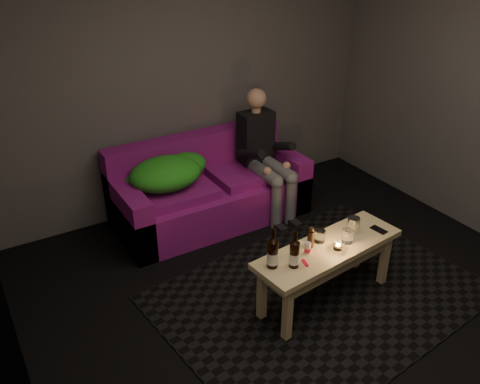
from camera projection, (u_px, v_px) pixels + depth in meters
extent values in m
plane|color=black|center=(332.00, 323.00, 3.71)|extent=(4.50, 4.50, 0.00)
plane|color=#535053|center=(189.00, 77.00, 4.80)|extent=(4.00, 0.00, 4.00)
cube|color=black|center=(320.00, 295.00, 3.99)|extent=(2.60, 2.02, 0.01)
cube|color=#7B106E|center=(211.00, 201.00, 4.94)|extent=(1.83, 0.82, 0.38)
cube|color=#7B106E|center=(195.00, 153.00, 4.99)|extent=(1.83, 0.20, 0.40)
cube|color=#7B106E|center=(129.00, 215.00, 4.52)|extent=(0.18, 0.82, 0.57)
cube|color=#7B106E|center=(281.00, 174.00, 5.27)|extent=(0.18, 0.82, 0.57)
cube|color=#7B106E|center=(175.00, 192.00, 4.62)|extent=(0.69, 0.55, 0.09)
cube|color=#7B106E|center=(247.00, 173.00, 4.97)|extent=(0.69, 0.55, 0.09)
ellipsoid|color=green|center=(166.00, 174.00, 4.54)|extent=(0.66, 0.51, 0.27)
ellipsoid|color=green|center=(186.00, 165.00, 4.77)|extent=(0.40, 0.33, 0.22)
ellipsoid|color=green|center=(141.00, 181.00, 4.56)|extent=(0.29, 0.24, 0.15)
cube|color=black|center=(256.00, 137.00, 4.96)|extent=(0.33, 0.20, 0.50)
sphere|color=tan|center=(256.00, 99.00, 4.78)|extent=(0.19, 0.19, 0.19)
cylinder|color=#555961|center=(264.00, 173.00, 4.83)|extent=(0.13, 0.46, 0.13)
cylinder|color=#555961|center=(278.00, 169.00, 4.90)|extent=(0.13, 0.46, 0.13)
cylinder|color=#555961|center=(276.00, 206.00, 4.78)|extent=(0.10, 0.10, 0.47)
cylinder|color=#555961|center=(290.00, 201.00, 4.85)|extent=(0.10, 0.10, 0.47)
cube|color=black|center=(279.00, 227.00, 4.83)|extent=(0.08, 0.20, 0.05)
cube|color=black|center=(293.00, 222.00, 4.91)|extent=(0.08, 0.20, 0.05)
cube|color=tan|center=(329.00, 249.00, 3.73)|extent=(1.24, 0.52, 0.04)
cube|color=tan|center=(328.00, 257.00, 3.77)|extent=(1.08, 0.41, 0.11)
cube|color=tan|center=(287.00, 314.00, 3.48)|extent=(0.06, 0.06, 0.45)
cube|color=tan|center=(262.00, 293.00, 3.67)|extent=(0.06, 0.06, 0.45)
cube|color=tan|center=(384.00, 260.00, 4.03)|extent=(0.06, 0.06, 0.45)
cube|color=tan|center=(358.00, 244.00, 4.22)|extent=(0.06, 0.06, 0.45)
cylinder|color=black|center=(273.00, 254.00, 3.45)|extent=(0.08, 0.08, 0.21)
cylinder|color=white|center=(273.00, 258.00, 3.47)|extent=(0.08, 0.08, 0.09)
cone|color=black|center=(273.00, 239.00, 3.40)|extent=(0.08, 0.08, 0.03)
cylinder|color=black|center=(273.00, 235.00, 3.38)|extent=(0.03, 0.03, 0.10)
cylinder|color=black|center=(294.00, 255.00, 3.46)|extent=(0.07, 0.07, 0.19)
cylinder|color=white|center=(294.00, 258.00, 3.47)|extent=(0.07, 0.07, 0.08)
cone|color=black|center=(295.00, 241.00, 3.41)|extent=(0.07, 0.07, 0.03)
cylinder|color=black|center=(295.00, 237.00, 3.39)|extent=(0.03, 0.03, 0.09)
cylinder|color=silver|center=(308.00, 248.00, 3.62)|extent=(0.05, 0.05, 0.09)
cylinder|color=black|center=(311.00, 239.00, 3.68)|extent=(0.05, 0.05, 0.13)
cylinder|color=white|center=(320.00, 236.00, 3.75)|extent=(0.11, 0.11, 0.10)
cylinder|color=white|center=(338.00, 246.00, 3.68)|extent=(0.07, 0.07, 0.05)
sphere|color=orange|center=(338.00, 245.00, 3.67)|extent=(0.02, 0.02, 0.02)
cylinder|color=white|center=(348.00, 236.00, 3.75)|extent=(0.08, 0.08, 0.11)
cylinder|color=silver|center=(353.00, 225.00, 3.86)|extent=(0.11, 0.11, 0.12)
cube|color=black|center=(379.00, 230.00, 3.91)|extent=(0.08, 0.14, 0.01)
cube|color=red|center=(305.00, 263.00, 3.53)|extent=(0.04, 0.08, 0.01)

